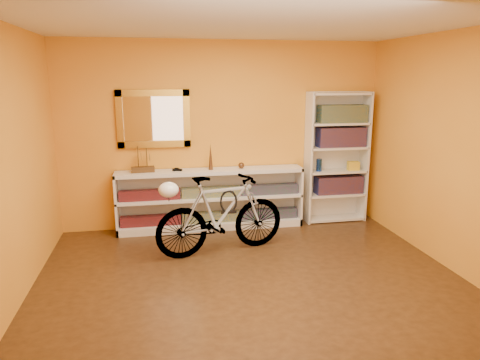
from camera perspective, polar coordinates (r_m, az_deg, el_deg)
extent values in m
cube|color=#331E0E|center=(4.76, 1.61, -13.20)|extent=(4.50, 4.00, 0.01)
cube|color=silver|center=(4.29, 1.85, 19.80)|extent=(4.50, 4.00, 0.01)
cube|color=orange|center=(6.29, -2.23, 5.78)|extent=(4.50, 0.01, 2.60)
cube|color=orange|center=(4.45, -27.97, 1.14)|extent=(0.01, 4.00, 2.60)
cube|color=orange|center=(5.30, 26.31, 3.03)|extent=(0.01, 4.00, 2.60)
cube|color=olive|center=(6.15, -11.05, 7.72)|extent=(0.98, 0.06, 0.78)
cube|color=silver|center=(6.68, 5.55, -3.05)|extent=(0.09, 0.02, 0.09)
cube|color=black|center=(6.31, -3.71, -4.76)|extent=(2.50, 0.13, 0.14)
cube|color=navy|center=(6.20, -3.76, -1.55)|extent=(2.50, 0.13, 0.14)
imported|color=black|center=(6.12, -8.06, 1.17)|extent=(0.00, 0.01, 0.00)
cone|color=#51321B|center=(6.12, -3.81, 3.00)|extent=(0.06, 0.06, 0.36)
sphere|color=#51321B|center=(6.21, 0.17, 1.88)|extent=(0.09, 0.09, 0.09)
cube|color=maroon|center=(6.74, 12.54, -0.57)|extent=(0.70, 0.22, 0.26)
cube|color=maroon|center=(6.61, 12.85, 5.42)|extent=(0.70, 0.22, 0.28)
cube|color=navy|center=(6.57, 13.00, 8.32)|extent=(0.70, 0.22, 0.25)
cylinder|color=#163B9B|center=(6.53, 10.13, 1.91)|extent=(0.08, 0.08, 0.18)
cube|color=maroon|center=(6.51, 10.83, 8.01)|extent=(0.16, 0.16, 0.17)
cube|color=gold|center=(6.72, 14.36, 1.78)|extent=(0.18, 0.13, 0.13)
imported|color=silver|center=(5.36, -2.44, -4.43)|extent=(0.78, 1.71, 0.98)
ellipsoid|color=white|center=(5.08, -9.18, -1.24)|extent=(0.23, 0.22, 0.17)
torus|color=black|center=(5.36, -1.47, -2.81)|extent=(0.21, 0.02, 0.21)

